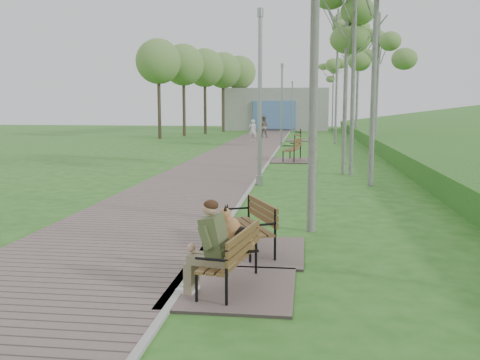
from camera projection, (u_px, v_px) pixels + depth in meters
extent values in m
cube|color=#6D5B58|center=(230.00, 160.00, 23.53)|extent=(3.50, 67.00, 0.04)
cube|color=#999993|center=(270.00, 161.00, 23.31)|extent=(0.10, 67.00, 0.05)
cube|color=#9E9E99|center=(276.00, 109.00, 52.20)|extent=(10.00, 5.00, 4.00)
cube|color=#5580BE|center=(274.00, 115.00, 49.71)|extent=(4.00, 0.20, 2.60)
cube|color=#6D5B58|center=(232.00, 288.00, 7.14)|extent=(1.67, 1.85, 0.04)
cube|color=brown|center=(228.00, 259.00, 7.09)|extent=(0.66, 1.44, 0.04)
cube|color=brown|center=(244.00, 242.00, 6.99)|extent=(0.29, 1.37, 0.31)
cube|color=#6D5B58|center=(252.00, 251.00, 8.93)|extent=(1.74, 1.93, 0.04)
cube|color=brown|center=(249.00, 227.00, 8.87)|extent=(0.99, 1.50, 0.04)
cube|color=brown|center=(262.00, 211.00, 8.90)|extent=(0.62, 1.34, 0.32)
cube|color=#6D5B58|center=(293.00, 161.00, 23.39)|extent=(2.03, 2.25, 0.04)
cube|color=brown|center=(292.00, 149.00, 23.33)|extent=(0.76, 1.75, 0.05)
cube|color=brown|center=(298.00, 143.00, 23.21)|extent=(0.31, 1.68, 0.37)
cube|color=#6D5B58|center=(298.00, 140.00, 36.47)|extent=(1.64, 1.82, 0.04)
cube|color=brown|center=(298.00, 135.00, 36.42)|extent=(0.48, 1.39, 0.04)
cube|color=brown|center=(301.00, 131.00, 36.37)|extent=(0.11, 1.37, 0.30)
cylinder|color=#929499|center=(259.00, 180.00, 16.33)|extent=(0.20, 0.20, 0.30)
cylinder|color=#929499|center=(260.00, 102.00, 15.99)|extent=(0.12, 0.12, 5.07)
cylinder|color=#929499|center=(260.00, 12.00, 15.63)|extent=(0.18, 0.18, 0.25)
cylinder|color=#929499|center=(281.00, 144.00, 31.57)|extent=(0.19, 0.19, 0.28)
cylinder|color=#929499|center=(282.00, 107.00, 31.26)|extent=(0.11, 0.11, 4.64)
cylinder|color=#929499|center=(282.00, 66.00, 30.93)|extent=(0.17, 0.17, 0.23)
cylinder|color=#929499|center=(292.00, 131.00, 48.15)|extent=(0.17, 0.17, 0.26)
cylinder|color=#929499|center=(292.00, 108.00, 47.87)|extent=(0.10, 0.10, 4.36)
cylinder|color=#929499|center=(292.00, 82.00, 47.56)|extent=(0.16, 0.16, 0.22)
imported|color=silver|center=(253.00, 130.00, 35.75)|extent=(0.58, 0.43, 1.47)
imported|color=gray|center=(263.00, 127.00, 39.43)|extent=(0.84, 0.68, 1.65)
cylinder|color=silver|center=(315.00, 21.00, 9.85)|extent=(0.17, 0.17, 7.95)
cylinder|color=silver|center=(346.00, 79.00, 18.49)|extent=(0.16, 0.16, 6.68)
ellipsoid|color=#6B9548|center=(347.00, 15.00, 18.19)|extent=(2.28, 2.28, 2.94)
cylinder|color=silver|center=(376.00, 27.00, 15.59)|extent=(0.19, 0.19, 9.38)
cylinder|color=silver|center=(353.00, 71.00, 18.11)|extent=(0.17, 0.17, 7.15)
ellipsoid|color=#6B9548|center=(355.00, 1.00, 17.79)|extent=(2.46, 2.46, 3.15)
cylinder|color=silver|center=(377.00, 83.00, 28.40)|extent=(0.17, 0.17, 7.22)
ellipsoid|color=#6B9548|center=(378.00, 38.00, 28.07)|extent=(2.42, 2.42, 3.18)
cylinder|color=silver|center=(337.00, 78.00, 32.94)|extent=(0.16, 0.16, 8.21)
ellipsoid|color=#6B9548|center=(338.00, 34.00, 32.58)|extent=(2.37, 2.37, 3.61)
cylinder|color=silver|center=(358.00, 79.00, 38.39)|extent=(0.16, 0.16, 8.61)
ellipsoid|color=#6B9548|center=(359.00, 39.00, 38.01)|extent=(2.38, 2.38, 3.79)
cylinder|color=silver|center=(333.00, 94.00, 50.96)|extent=(0.16, 0.16, 6.82)
ellipsoid|color=#6B9548|center=(333.00, 71.00, 50.66)|extent=(2.25, 2.25, 3.00)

